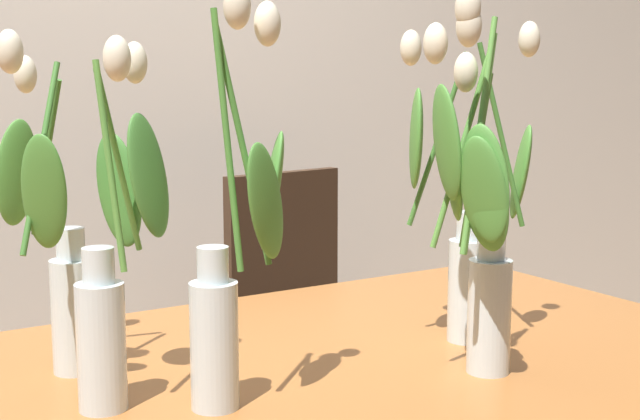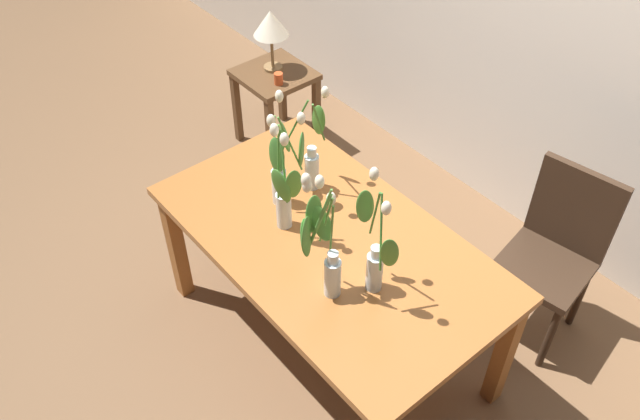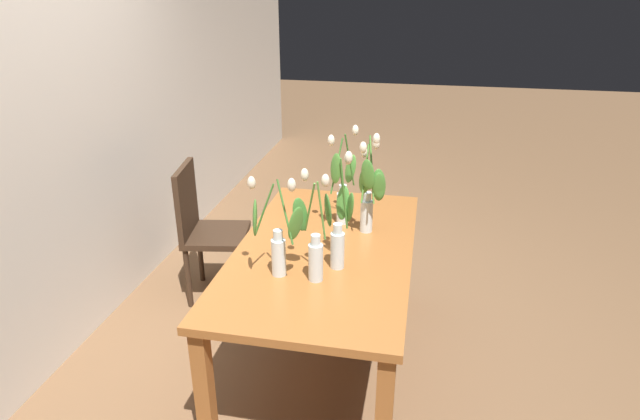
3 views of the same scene
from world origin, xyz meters
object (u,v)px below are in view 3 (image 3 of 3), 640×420
Objects in this scene: tulip_vase_3 at (341,231)px; dining_chair at (204,225)px; tulip_vase_0 at (277,243)px; tulip_vase_2 at (315,243)px; tulip_vase_4 at (343,192)px; dining_table at (325,263)px; tulip_vase_1 at (369,195)px.

tulip_vase_3 is 0.62× the size of dining_chair.
tulip_vase_0 is 1.02× the size of tulip_vase_2.
tulip_vase_4 is 1.07m from dining_chair.
tulip_vase_3 is at bearing -58.34° from tulip_vase_0.
dining_chair is (0.90, 0.77, -0.39)m from tulip_vase_0.
tulip_vase_0 reaches higher than dining_table.
dining_table is 0.43m from tulip_vase_1.
tulip_vase_0 is at bearing 154.42° from dining_table.
tulip_vase_1 reaches higher than tulip_vase_3.
tulip_vase_1 is 1.14× the size of tulip_vase_2.
tulip_vase_0 is at bearing 163.19° from tulip_vase_4.
tulip_vase_4 is (0.12, 0.16, -0.05)m from tulip_vase_1.
dining_chair is at bearing 54.45° from tulip_vase_3.
tulip_vase_2 is 0.63m from tulip_vase_4.
tulip_vase_3 reaches higher than tulip_vase_4.
tulip_vase_0 is 0.17m from tulip_vase_2.
tulip_vase_1 is 1.06× the size of tulip_vase_4.
dining_chair is at bearing 47.00° from tulip_vase_2.
tulip_vase_3 is (-0.17, -0.11, 0.27)m from dining_table.
dining_table is 1.72× the size of dining_chair.
tulip_vase_0 is 0.56× the size of dining_chair.
dining_chair is (0.88, 0.94, -0.39)m from tulip_vase_2.
tulip_vase_0 is 0.90× the size of tulip_vase_3.
tulip_vase_3 is at bearing -34.10° from tulip_vase_2.
tulip_vase_1 is (0.53, -0.36, 0.06)m from tulip_vase_0.
dining_table is 3.05× the size of tulip_vase_0.
dining_chair is (0.25, 0.97, -0.40)m from tulip_vase_4.
dining_table is at bearing 135.18° from tulip_vase_1.
tulip_vase_2 is at bearing -81.51° from tulip_vase_0.
tulip_vase_4 is 0.59× the size of dining_chair.
dining_chair reaches higher than dining_table.
tulip_vase_1 reaches higher than dining_chair.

